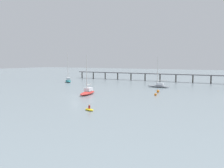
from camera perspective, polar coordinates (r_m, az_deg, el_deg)
name	(u,v)px	position (r m, az deg, el deg)	size (l,w,h in m)	color
ground_plane	(75,96)	(67.21, -8.09, -2.57)	(400.00, 400.00, 0.00)	gray
pier	(198,72)	(109.35, 18.13, 2.57)	(77.92, 4.42, 8.17)	#4C4C51
sailboat_teal	(68,80)	(109.38, -9.51, 0.83)	(7.40, 7.43, 12.38)	#1E727A
sailboat_gray	(159,85)	(88.37, 10.09, -0.30)	(8.00, 2.45, 10.16)	gray
sailboat_red	(88,92)	(69.14, -5.32, -1.71)	(3.73, 8.36, 10.32)	red
dinghy_yellow	(89,109)	(47.52, -4.95, -5.50)	(2.45, 1.80, 1.14)	yellow
mooring_buoy_outer	(158,91)	(74.29, 9.96, -1.55)	(0.78, 0.78, 0.78)	orange
mooring_buoy_mid	(156,94)	(67.84, 9.44, -2.24)	(0.64, 0.64, 0.64)	orange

